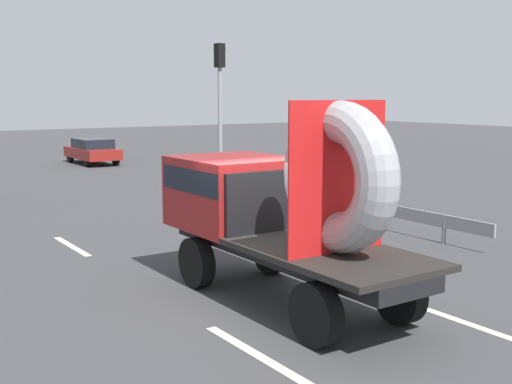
{
  "coord_description": "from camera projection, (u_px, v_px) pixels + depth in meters",
  "views": [
    {
      "loc": [
        -6.34,
        -8.82,
        3.57
      ],
      "look_at": [
        0.19,
        0.82,
        1.82
      ],
      "focal_mm": 45.4,
      "sensor_mm": 36.0,
      "label": 1
    }
  ],
  "objects": [
    {
      "name": "ground_plane",
      "position": [
        273.0,
        302.0,
        11.26
      ],
      "size": [
        120.0,
        120.0,
        0.0
      ],
      "primitive_type": "plane",
      "color": "#38383A"
    },
    {
      "name": "oncoming_car",
      "position": [
        92.0,
        150.0,
        33.86
      ],
      "size": [
        1.74,
        4.07,
        1.33
      ],
      "color": "black",
      "rests_on": "ground_plane"
    },
    {
      "name": "lane_dash_right_far",
      "position": [
        203.0,
        231.0,
        17.14
      ],
      "size": [
        0.16,
        2.76,
        0.01
      ],
      "primitive_type": "cube",
      "rotation": [
        0.0,
        0.0,
        1.57
      ],
      "color": "beige",
      "rests_on": "ground_plane"
    },
    {
      "name": "lane_dash_left_near",
      "position": [
        259.0,
        355.0,
        8.95
      ],
      "size": [
        0.16,
        2.64,
        0.01
      ],
      "primitive_type": "cube",
      "rotation": [
        0.0,
        0.0,
        1.57
      ],
      "color": "beige",
      "rests_on": "ground_plane"
    },
    {
      "name": "lane_dash_left_far",
      "position": [
        72.0,
        246.0,
        15.43
      ],
      "size": [
        0.16,
        2.32,
        0.01
      ],
      "primitive_type": "cube",
      "rotation": [
        0.0,
        0.0,
        1.57
      ],
      "color": "beige",
      "rests_on": "ground_plane"
    },
    {
      "name": "lane_dash_right_near",
      "position": [
        471.0,
        325.0,
        10.14
      ],
      "size": [
        0.16,
        2.74,
        0.01
      ],
      "primitive_type": "cube",
      "rotation": [
        0.0,
        0.0,
        1.57
      ],
      "color": "beige",
      "rests_on": "ground_plane"
    },
    {
      "name": "traffic_light",
      "position": [
        220.0,
        94.0,
        24.77
      ],
      "size": [
        0.42,
        0.36,
        5.51
      ],
      "color": "gray",
      "rests_on": "ground_plane"
    },
    {
      "name": "flatbed_truck",
      "position": [
        271.0,
        202.0,
        11.4
      ],
      "size": [
        2.02,
        5.63,
        3.5
      ],
      "color": "black",
      "rests_on": "ground_plane"
    },
    {
      "name": "guardrail",
      "position": [
        329.0,
        199.0,
        19.14
      ],
      "size": [
        0.1,
        11.37,
        0.71
      ],
      "color": "gray",
      "rests_on": "ground_plane"
    }
  ]
}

